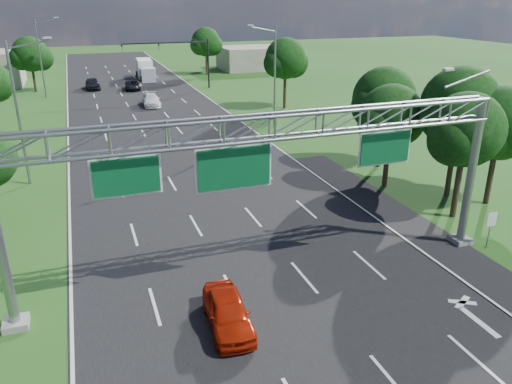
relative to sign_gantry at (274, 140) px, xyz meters
name	(u,v)px	position (x,y,z in m)	size (l,w,h in m)	color
ground	(186,167)	(-0.33, 18.00, -6.89)	(220.00, 220.00, 0.00)	#215018
road	(186,167)	(-0.33, 18.00, -6.89)	(18.00, 180.00, 0.02)	black
road_flare	(418,231)	(9.87, 2.00, -6.89)	(3.00, 30.00, 0.02)	black
sign_gantry	(274,140)	(0.00, 0.00, 0.00)	(23.50, 1.00, 9.56)	gray
regulatory_sign	(491,223)	(12.07, -1.02, -5.38)	(0.60, 0.08, 2.10)	gray
traffic_signal	(184,53)	(7.15, 53.00, -1.72)	(12.21, 0.24, 7.00)	black
streetlight_l_near	(20,107)	(-11.63, 18.00, -1.31)	(2.97, 0.22, 10.16)	gray
streetlight_l_far	(41,55)	(-11.63, 53.00, -1.31)	(2.97, 0.22, 10.16)	gray
streetlight_r_mid	(273,72)	(10.97, 28.00, -1.31)	(2.97, 0.22, 10.16)	gray
tree_cluster_right	(437,116)	(14.47, 7.19, -1.58)	(9.91, 14.60, 8.68)	#2D2116
tree_verge_lc	(31,56)	(-13.25, 58.04, -1.92)	(5.76, 4.80, 7.62)	#2D2116
tree_verge_rd	(286,60)	(15.75, 36.04, -1.26)	(5.76, 4.80, 8.28)	#2D2116
tree_verge_re	(206,43)	(13.75, 66.04, -1.70)	(5.76, 4.80, 7.84)	#2D2116
building_right	(254,58)	(23.67, 70.00, -4.89)	(12.00, 9.00, 4.00)	gray
red_coupe	(228,312)	(-3.09, -2.94, -6.19)	(1.66, 4.14, 1.41)	#B62008
car_queue_a	(151,100)	(0.67, 42.75, -6.18)	(1.98, 4.87, 1.41)	white
car_queue_b	(133,85)	(-0.14, 55.08, -6.25)	(2.13, 4.62, 1.28)	black
car_queue_c	(93,84)	(-5.59, 57.43, -6.09)	(1.90, 4.72, 1.61)	black
box_truck	(145,70)	(3.08, 64.76, -5.44)	(2.67, 8.12, 3.03)	white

